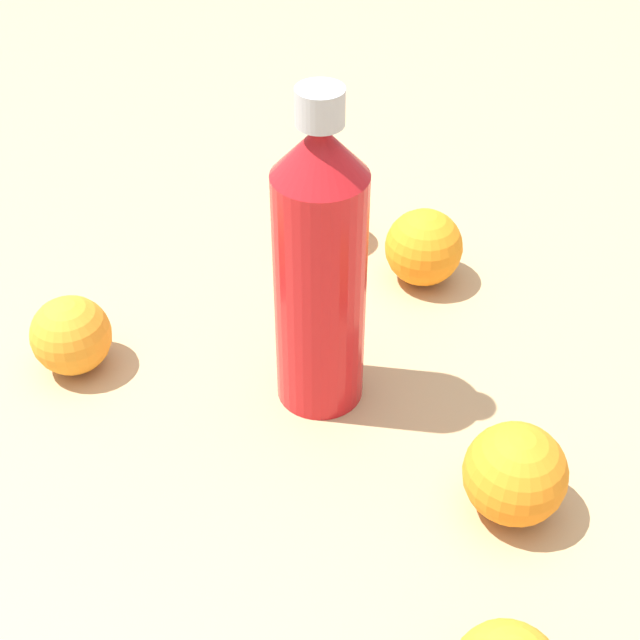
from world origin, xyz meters
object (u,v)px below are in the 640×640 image
at_px(orange_2, 71,335).
at_px(orange_3, 332,217).
at_px(orange_1, 424,247).
at_px(orange_0, 515,474).
at_px(water_bottle, 320,269).

xyz_separation_m(orange_2, orange_3, (0.19, 0.23, -0.00)).
bearing_deg(orange_1, orange_2, -147.71).
distance_m(orange_0, orange_3, 0.38).
relative_size(orange_0, orange_1, 1.02).
bearing_deg(orange_1, orange_3, 154.70).
relative_size(orange_1, orange_3, 1.22).
bearing_deg(water_bottle, orange_3, -70.48).
height_order(water_bottle, orange_3, water_bottle).
xyz_separation_m(orange_1, orange_3, (-0.10, 0.05, -0.01)).
height_order(orange_1, orange_3, orange_1).
bearing_deg(water_bottle, orange_2, 14.40).
xyz_separation_m(water_bottle, orange_2, (-0.22, -0.01, -0.10)).
bearing_deg(orange_2, orange_1, 32.29).
relative_size(water_bottle, orange_2, 4.01).
height_order(orange_0, orange_3, orange_0).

